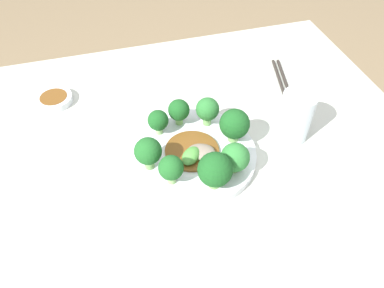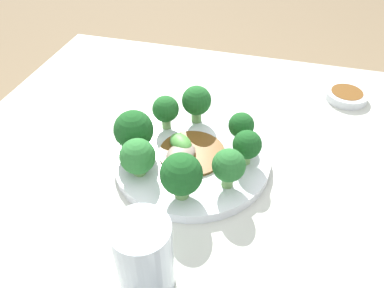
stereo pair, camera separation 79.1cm
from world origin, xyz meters
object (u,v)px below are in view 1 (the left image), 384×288
Objects in this scene: broccoli_northeast at (171,168)px; sauce_dish at (54,99)px; plate at (192,154)px; chopsticks at (284,87)px; broccoli_northwest at (235,158)px; broccoli_east at (148,152)px; drinking_glass at (295,116)px; broccoli_west at (234,123)px; broccoli_north at (215,170)px; broccoli_southeast at (158,121)px; stirfry_center at (195,152)px; broccoli_south at (179,110)px; broccoli_southwest at (208,110)px.

sauce_dish is at bearing -57.10° from broccoli_northeast.
chopsticks is (-0.26, -0.15, -0.00)m from plate.
broccoli_northwest reaches higher than plate.
broccoli_northwest is (-0.06, 0.06, 0.04)m from plate.
broccoli_east is 0.65× the size of drinking_glass.
broccoli_north is at bearing 54.79° from broccoli_west.
sauce_dish is (0.20, -0.17, -0.04)m from broccoli_southeast.
stirfry_center is at bearing -42.84° from broccoli_northwest.
broccoli_south is 0.72× the size of sauce_dish.
broccoli_west is 0.23m from chopsticks.
broccoli_northeast is 0.05m from broccoli_east.
broccoli_south is (0.02, -0.17, -0.01)m from broccoli_north.
sauce_dish is (0.30, -0.30, -0.04)m from broccoli_northwest.
broccoli_southeast reaches higher than stirfry_center.
plate is 0.10m from broccoli_northwest.
plate is 0.10m from broccoli_north.
drinking_glass reaches higher than broccoli_south.
broccoli_southeast reaches higher than chopsticks.
broccoli_east reaches higher than broccoli_southeast.
broccoli_south reaches higher than plate.
drinking_glass is at bearing 175.42° from broccoli_west.
broccoli_west is 1.24× the size of broccoli_south.
chopsticks is at bearing -147.04° from broccoli_northeast.
broccoli_north is 0.42m from sauce_dish.
broccoli_east is at bearing -18.61° from broccoli_northwest.
broccoli_northeast is at bearing 27.28° from broccoli_west.
broccoli_northwest is 1.05× the size of broccoli_south.
broccoli_southwest is 0.87× the size of broccoli_north.
broccoli_southwest reaches higher than sauce_dish.
broccoli_southwest is 0.09m from stirfry_center.
plate is at bearing 52.30° from broccoli_southwest.
broccoli_east is at bearing 3.47° from drinking_glass.
broccoli_north reaches higher than broccoli_northeast.
stirfry_center is at bearing -80.68° from broccoli_north.
broccoli_north reaches higher than chopsticks.
broccoli_east is 0.95× the size of broccoli_west.
broccoli_west is at bearing -152.72° from broccoli_northeast.
chopsticks is at bearing -148.92° from stirfry_center.
broccoli_southwest is at bearing -127.70° from plate.
broccoli_south is (0.09, -0.07, -0.01)m from broccoli_west.
broccoli_southwest is at bearing -85.70° from broccoli_northwest.
broccoli_east is at bearing 24.97° from chopsticks.
broccoli_northeast is (0.05, 0.06, 0.04)m from plate.
plate is 4.30× the size of broccoli_south.
plate is 4.11× the size of broccoli_northwest.
broccoli_north reaches higher than sauce_dish.
broccoli_southeast is at bearing -13.83° from drinking_glass.
broccoli_west reaches higher than broccoli_northwest.
broccoli_northeast is at bearing 122.90° from sauce_dish.
broccoli_north reaches higher than broccoli_southeast.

